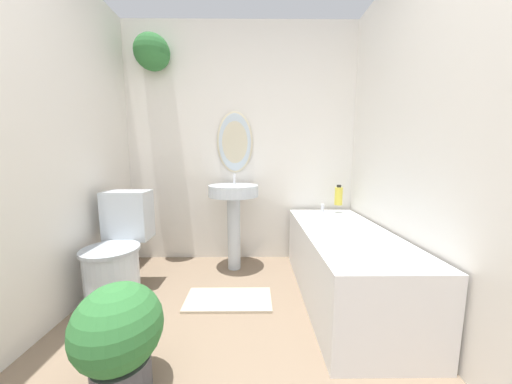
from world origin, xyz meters
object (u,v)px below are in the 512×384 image
Objects in this scene: shampoo_bottle at (339,196)px; pedestal_sink at (234,204)px; potted_plant at (119,334)px; bathtub at (344,262)px; toilet at (118,255)px.

pedestal_sink is at bearing -175.52° from shampoo_bottle.
pedestal_sink is 1.44m from potted_plant.
bathtub is 0.75m from shampoo_bottle.
toilet is 1.72m from bathtub.
toilet is at bearing -147.12° from pedestal_sink.
pedestal_sink is 1.76× the size of potted_plant.
shampoo_bottle is at bearing 44.52° from potted_plant.
shampoo_bottle is (1.86, 0.62, 0.35)m from toilet.
toilet reaches higher than bathtub.
shampoo_bottle reaches higher than bathtub.
toilet is 0.90m from potted_plant.
toilet is 0.54× the size of bathtub.
potted_plant is at bearing -107.30° from pedestal_sink.
potted_plant is (-1.44, -1.42, -0.41)m from shampoo_bottle.
toilet is 1.99m from shampoo_bottle.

